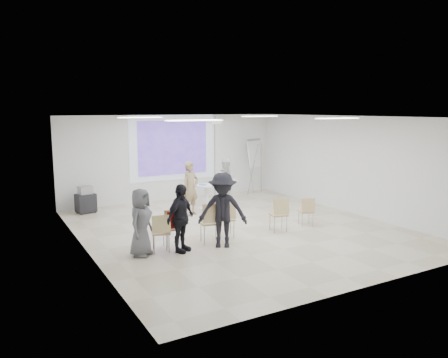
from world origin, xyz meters
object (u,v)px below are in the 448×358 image
av_cart (86,201)px  audience_outer (141,218)px  chair_right_inner (280,212)px  player_right (227,180)px  chair_center (226,216)px  audience_left (180,213)px  player_left (190,185)px  chair_left_inner (211,220)px  pedestal_table (206,196)px  audience_mid (223,205)px  chair_right_far (307,209)px  flipchart_easel (254,154)px  chair_left_mid (173,225)px  laptop (210,221)px  chair_far_left (161,230)px

av_cart → audience_outer: bearing=-97.7°
chair_right_inner → player_right: bearing=101.0°
chair_center → av_cart: size_ratio=1.08×
audience_left → audience_outer: (-0.86, 0.20, -0.05)m
player_left → av_cart: player_left is taller
chair_left_inner → av_cart: bearing=126.3°
pedestal_table → chair_center: size_ratio=0.91×
chair_right_inner → audience_mid: size_ratio=0.45×
chair_center → chair_right_inner: bearing=5.6°
player_left → chair_center: 2.63m
chair_left_inner → audience_outer: bearing=-166.2°
pedestal_table → player_left: bearing=-152.7°
chair_right_far → audience_left: size_ratio=0.45×
audience_mid → flipchart_easel: flipchart_easel is taller
audience_left → audience_outer: audience_left is taller
player_left → chair_center: (-0.21, -2.59, -0.40)m
chair_left_mid → flipchart_easel: 7.08m
player_left → laptop: bearing=-124.4°
av_cart → audience_mid: bearing=-78.0°
chair_center → audience_outer: (-2.32, -0.29, 0.31)m
flipchart_easel → audience_mid: bearing=-150.3°
chair_right_inner → flipchart_easel: (2.27, 4.70, 1.01)m
pedestal_table → chair_far_left: bearing=-130.6°
av_cart → flipchart_easel: bearing=-10.2°
pedestal_table → flipchart_easel: size_ratio=0.40×
chair_left_mid → audience_mid: audience_mid is taller
chair_far_left → laptop: chair_far_left is taller
chair_left_inner → chair_left_mid: bearing=-171.2°
player_left → chair_far_left: (-2.08, -2.90, -0.41)m
chair_center → laptop: (-0.57, -0.19, 0.00)m
audience_outer → flipchart_easel: bearing=-5.6°
player_left → chair_left_mid: 3.31m
chair_right_inner → audience_mid: (-1.91, -0.36, 0.46)m
chair_far_left → chair_right_far: 4.32m
player_left → audience_outer: size_ratio=1.11×
chair_far_left → chair_left_inner: chair_left_inner is taller
chair_far_left → player_left: bearing=70.8°
chair_far_left → av_cart: 4.79m
flipchart_easel → chair_right_inner: bearing=-136.6°
player_right → chair_left_mid: 4.52m
player_right → chair_far_left: 4.84m
audience_left → audience_mid: size_ratio=0.90×
chair_right_inner → chair_right_far: size_ratio=1.13×
pedestal_table → chair_left_mid: 4.02m
pedestal_table → chair_right_far: 3.48m
chair_far_left → chair_right_far: chair_far_left is taller
chair_right_inner → chair_left_mid: bearing=-165.8°
pedestal_table → chair_right_inner: size_ratio=0.92×
laptop → audience_mid: 0.65m
chair_left_inner → chair_right_far: chair_left_inner is taller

